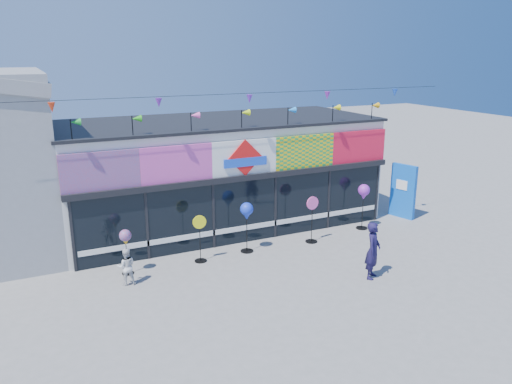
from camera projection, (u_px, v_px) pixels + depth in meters
ground at (292, 279)px, 14.99m from camera, size 80.00×80.00×0.00m
kite_shop at (219, 172)px, 19.60m from camera, size 16.00×5.70×5.31m
blue_sign at (403, 191)px, 20.35m from camera, size 0.47×1.11×2.22m
spinner_0 at (125, 239)px, 15.07m from camera, size 0.36×0.36×1.44m
spinner_1 at (200, 237)px, 16.07m from camera, size 0.44×0.40×1.57m
spinner_2 at (247, 213)px, 16.71m from camera, size 0.44×0.44×1.75m
spinner_3 at (312, 218)px, 17.71m from camera, size 0.48×0.43×1.70m
spinner_4 at (364, 193)px, 18.93m from camera, size 0.45×0.45×1.77m
adult_man at (373, 250)px, 14.89m from camera, size 0.76×0.73×1.76m
child at (126, 266)px, 14.54m from camera, size 0.59×0.40×1.12m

